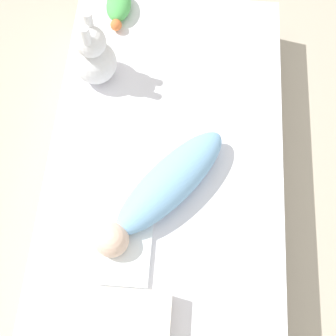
% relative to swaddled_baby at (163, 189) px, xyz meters
% --- Properties ---
extents(ground_plane, '(12.00, 12.00, 0.00)m').
position_rel_swaddled_baby_xyz_m(ground_plane, '(-0.14, -0.00, -0.28)').
color(ground_plane, '#B2A893').
extents(bed_mattress, '(1.55, 0.86, 0.22)m').
position_rel_swaddled_baby_xyz_m(bed_mattress, '(-0.14, -0.00, -0.17)').
color(bed_mattress, white).
rests_on(bed_mattress, ground_plane).
extents(burp_cloth, '(0.25, 0.16, 0.02)m').
position_rel_swaddled_baby_xyz_m(burp_cloth, '(0.20, -0.11, -0.05)').
color(burp_cloth, white).
rests_on(burp_cloth, bed_mattress).
extents(swaddled_baby, '(0.52, 0.46, 0.12)m').
position_rel_swaddled_baby_xyz_m(swaddled_baby, '(0.00, 0.00, 0.00)').
color(swaddled_baby, '#7FB7E5').
rests_on(swaddled_baby, bed_mattress).
extents(bunny_plush, '(0.17, 0.17, 0.31)m').
position_rel_swaddled_baby_xyz_m(bunny_plush, '(-0.49, -0.30, 0.06)').
color(bunny_plush, white).
rests_on(bunny_plush, bed_mattress).
extents(turtle_plush, '(0.21, 0.10, 0.08)m').
position_rel_swaddled_baby_xyz_m(turtle_plush, '(-0.81, -0.25, -0.02)').
color(turtle_plush, '#51B756').
rests_on(turtle_plush, bed_mattress).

